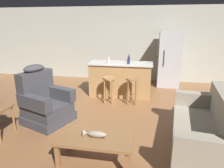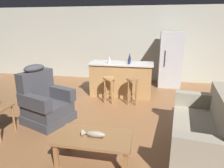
% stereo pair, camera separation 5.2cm
% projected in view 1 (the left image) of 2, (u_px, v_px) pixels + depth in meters
% --- Properties ---
extents(ground_plane, '(12.00, 12.00, 0.00)m').
position_uv_depth(ground_plane, '(112.00, 114.00, 4.60)').
color(ground_plane, brown).
extents(back_wall, '(12.00, 0.05, 2.60)m').
position_uv_depth(back_wall, '(127.00, 44.00, 7.18)').
color(back_wall, '#B2B2A3').
rests_on(back_wall, ground_plane).
extents(coffee_table, '(1.10, 0.60, 0.42)m').
position_uv_depth(coffee_table, '(95.00, 140.00, 2.91)').
color(coffee_table, olive).
rests_on(coffee_table, ground_plane).
extents(fish_figurine, '(0.34, 0.10, 0.10)m').
position_uv_depth(fish_figurine, '(95.00, 134.00, 2.87)').
color(fish_figurine, '#4C3823').
rests_on(fish_figurine, coffee_table).
extents(couch, '(1.09, 1.99, 0.94)m').
position_uv_depth(couch, '(205.00, 131.00, 3.20)').
color(couch, '#9E937F').
rests_on(couch, ground_plane).
extents(recliner_near_lamp, '(1.08, 1.08, 1.20)m').
position_uv_depth(recliner_near_lamp, '(45.00, 102.00, 4.15)').
color(recliner_near_lamp, '#3D3D42').
rests_on(recliner_near_lamp, ground_plane).
extents(kitchen_island, '(1.80, 0.70, 0.95)m').
position_uv_depth(kitchen_island, '(120.00, 79.00, 5.74)').
color(kitchen_island, '#AD7F4C').
rests_on(kitchen_island, ground_plane).
extents(bar_stool_left, '(0.32, 0.32, 0.68)m').
position_uv_depth(bar_stool_left, '(109.00, 85.00, 5.18)').
color(bar_stool_left, '#A87A47').
rests_on(bar_stool_left, ground_plane).
extents(bar_stool_right, '(0.32, 0.32, 0.68)m').
position_uv_depth(bar_stool_right, '(132.00, 86.00, 5.08)').
color(bar_stool_right, olive).
rests_on(bar_stool_right, ground_plane).
extents(refrigerator, '(0.70, 0.69, 1.76)m').
position_uv_depth(refrigerator, '(169.00, 60.00, 6.52)').
color(refrigerator, '#B7B7BC').
rests_on(refrigerator, ground_plane).
extents(bottle_tall_green, '(0.07, 0.07, 0.22)m').
position_uv_depth(bottle_tall_green, '(128.00, 61.00, 5.41)').
color(bottle_tall_green, '#23284C').
rests_on(bottle_tall_green, kitchen_island).
extents(bottle_short_amber, '(0.07, 0.07, 0.20)m').
position_uv_depth(bottle_short_amber, '(108.00, 61.00, 5.47)').
color(bottle_short_amber, silver).
rests_on(bottle_short_amber, kitchen_island).
extents(bottle_wine_dark, '(0.07, 0.07, 0.23)m').
position_uv_depth(bottle_wine_dark, '(129.00, 59.00, 5.67)').
color(bottle_wine_dark, '#23284C').
rests_on(bottle_wine_dark, kitchen_island).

